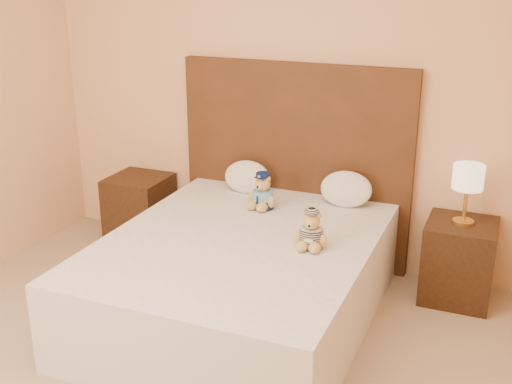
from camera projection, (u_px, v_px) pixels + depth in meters
room_walls at (171, 45)px, 2.90m from camera, size 4.04×4.52×2.72m
bed at (240, 278)px, 4.06m from camera, size 1.60×2.00×0.55m
headboard at (295, 164)px, 4.78m from camera, size 1.75×0.08×1.50m
nightstand_left at (140, 209)px, 5.21m from camera, size 0.45×0.45×0.55m
nightstand_right at (459, 261)px, 4.30m from camera, size 0.45×0.45×0.55m
lamp at (468, 180)px, 4.11m from camera, size 0.20×0.20×0.40m
teddy_police at (263, 191)px, 4.43m from camera, size 0.26×0.25×0.25m
teddy_prisoner at (311, 230)px, 3.80m from camera, size 0.23×0.22×0.24m
pillow_left at (247, 175)px, 4.76m from camera, size 0.35×0.23×0.25m
pillow_right at (346, 188)px, 4.48m from camera, size 0.37×0.24×0.26m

